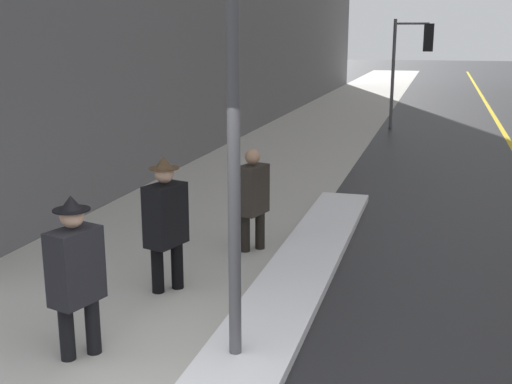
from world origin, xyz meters
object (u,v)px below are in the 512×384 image
at_px(traffic_light_near, 415,50).
at_px(pedestrian_trailing, 253,195).
at_px(pedestrian_in_fedora, 166,219).
at_px(lamp_post, 233,99).
at_px(pedestrian_nearside, 76,271).

relative_size(traffic_light_near, pedestrian_trailing, 2.37).
bearing_deg(pedestrian_in_fedora, pedestrian_trailing, 177.12).
distance_m(traffic_light_near, pedestrian_trailing, 13.96).
height_order(pedestrian_in_fedora, pedestrian_trailing, pedestrian_in_fedora).
distance_m(lamp_post, pedestrian_trailing, 3.78).
bearing_deg(pedestrian_trailing, pedestrian_nearside, 3.91).
relative_size(traffic_light_near, pedestrian_nearside, 2.18).
bearing_deg(pedestrian_nearside, traffic_light_near, -172.28).
height_order(traffic_light_near, pedestrian_in_fedora, traffic_light_near).
xyz_separation_m(pedestrian_in_fedora, pedestrian_trailing, (0.59, 1.77, -0.09)).
distance_m(lamp_post, pedestrian_nearside, 2.27).
height_order(lamp_post, pedestrian_trailing, lamp_post).
relative_size(pedestrian_nearside, pedestrian_in_fedora, 0.97).
bearing_deg(pedestrian_trailing, lamp_post, 28.89).
bearing_deg(lamp_post, pedestrian_nearside, -168.48).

